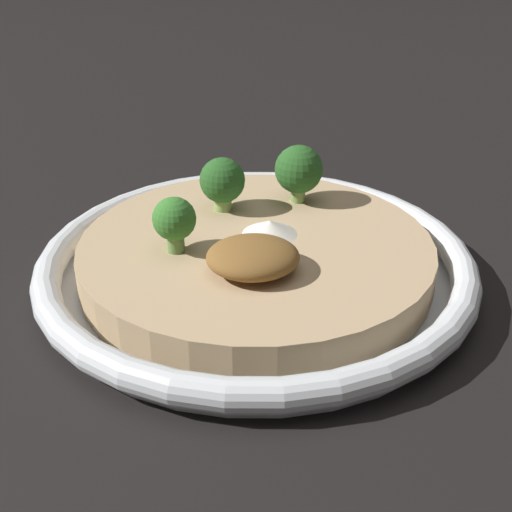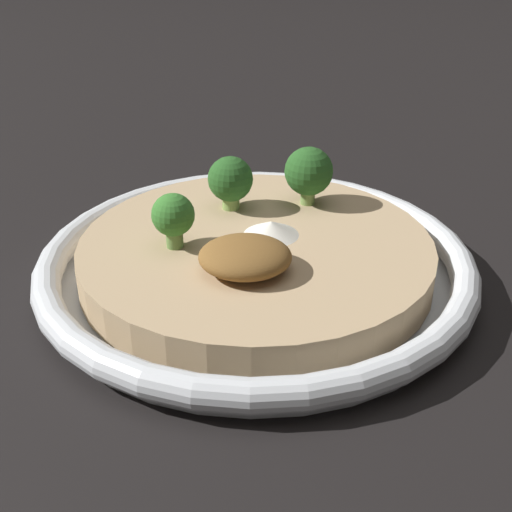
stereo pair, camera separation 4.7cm
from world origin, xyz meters
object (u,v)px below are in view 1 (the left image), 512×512
Objects in this scene: broccoli_front at (299,170)px; broccoli_back_right at (174,221)px; broccoli_front_right at (222,182)px; risotto_bowl at (256,260)px.

broccoli_back_right is (0.10, 0.08, -0.00)m from broccoli_front.
broccoli_back_right is at bearing 38.26° from broccoli_front.
broccoli_front_right is 0.06m from broccoli_front.
broccoli_front reaches higher than risotto_bowl.
risotto_bowl is at bearing -168.72° from broccoli_back_right.
risotto_bowl is 6.77× the size of broccoli_front.
broccoli_front_right is at bearing 9.72° from broccoli_front.
broccoli_back_right is (0.06, 0.01, 0.04)m from risotto_bowl.
broccoli_back_right is at bearing 61.54° from broccoli_front_right.
broccoli_front_right is (0.02, -0.05, 0.04)m from risotto_bowl.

